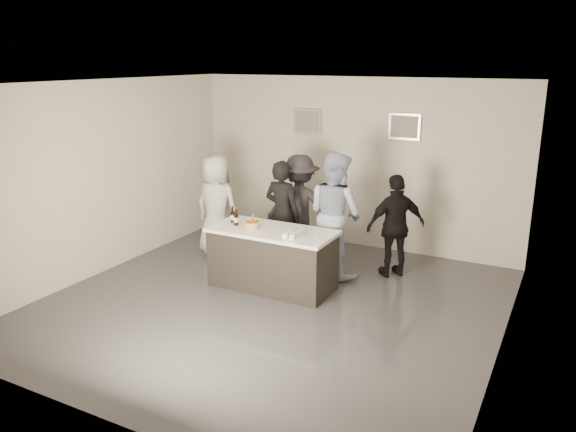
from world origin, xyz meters
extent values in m
plane|color=#3D3D42|center=(0.00, 0.00, 0.00)|extent=(6.00, 6.00, 0.00)
plane|color=white|center=(0.00, 0.00, 3.00)|extent=(6.00, 6.00, 0.00)
cube|color=beige|center=(0.00, 3.00, 1.50)|extent=(6.00, 0.04, 3.00)
cube|color=beige|center=(0.00, -3.00, 1.50)|extent=(6.00, 0.04, 3.00)
cube|color=beige|center=(-3.00, 0.00, 1.50)|extent=(0.04, 6.00, 3.00)
cube|color=beige|center=(3.00, 0.00, 1.50)|extent=(0.04, 6.00, 3.00)
cube|color=#B2B2B7|center=(-0.90, 2.97, 2.20)|extent=(0.54, 0.04, 0.44)
cube|color=#B2B2B7|center=(0.90, 2.97, 2.20)|extent=(0.54, 0.04, 0.44)
cube|color=white|center=(-0.28, 0.54, 0.45)|extent=(1.86, 0.86, 0.90)
cylinder|color=yellow|center=(-0.57, 0.47, 0.94)|extent=(0.22, 0.22, 0.08)
cylinder|color=black|center=(-0.98, 0.57, 1.03)|extent=(0.07, 0.07, 0.26)
cylinder|color=black|center=(-0.86, 0.47, 1.03)|extent=(0.07, 0.07, 0.26)
cube|color=orange|center=(0.13, 0.43, 0.94)|extent=(0.19, 0.40, 0.08)
cube|color=pink|center=(-0.61, 0.21, 0.90)|extent=(0.24, 0.08, 0.01)
imported|color=black|center=(-0.60, 1.44, 0.87)|extent=(0.68, 0.49, 1.75)
imported|color=#9FAED1|center=(0.31, 1.48, 0.98)|extent=(1.16, 1.05, 1.95)
imported|color=silver|center=(-1.85, 1.39, 0.86)|extent=(0.87, 0.58, 1.73)
imported|color=black|center=(1.18, 1.84, 0.81)|extent=(0.97, 0.93, 1.62)
imported|color=#27252C|center=(-0.53, 1.93, 0.89)|extent=(1.29, 0.98, 1.77)
camera|label=1|loc=(3.55, -6.26, 3.32)|focal=35.00mm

